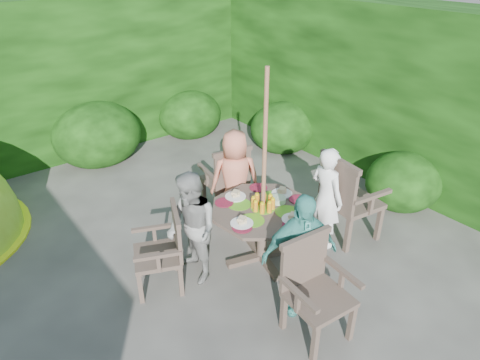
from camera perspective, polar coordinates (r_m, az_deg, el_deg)
ground at (r=4.79m, az=-9.31°, el=-12.89°), size 60.00×60.00×0.00m
hedge_enclosure at (r=5.20m, az=-17.79°, el=5.85°), size 9.00×9.00×2.50m
patio_table at (r=4.68m, az=3.08°, el=-4.85°), size 1.44×1.44×0.81m
parasol_pole at (r=4.40m, az=3.22°, el=0.88°), size 0.05×0.05×2.20m
garden_chair_right at (r=5.17m, az=14.06°, el=-2.27°), size 0.66×0.71×1.06m
garden_chair_left at (r=4.45m, az=-10.07°, el=-9.04°), size 0.63×0.66×0.87m
garden_chair_back at (r=5.58m, az=-1.69°, el=0.28°), size 0.62×0.57×0.92m
garden_chair_front at (r=3.97m, az=9.80°, el=-13.90°), size 0.60×0.55×0.93m
child_right at (r=5.00m, az=11.39°, el=-2.34°), size 0.31×0.46×1.24m
child_left at (r=4.42m, az=-6.43°, el=-6.52°), size 0.52×0.64×1.24m
child_back at (r=5.27m, az=-0.64°, el=0.15°), size 0.73×0.65×1.26m
child_front at (r=4.07m, az=7.94°, el=-9.81°), size 0.81×0.57×1.28m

